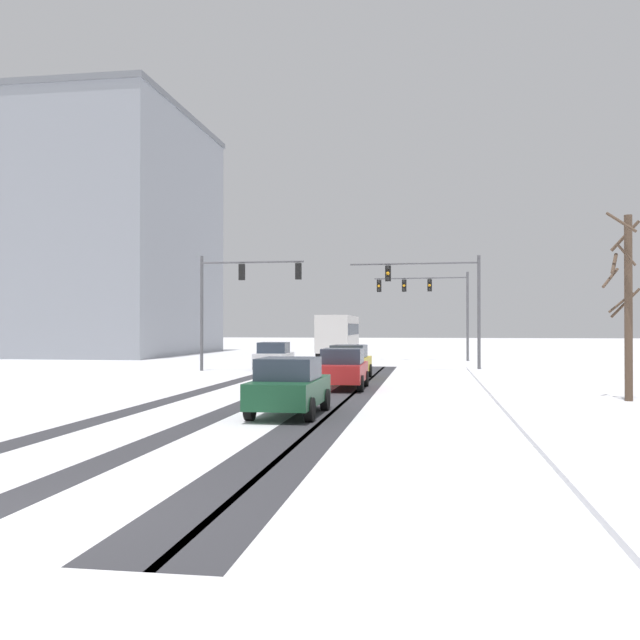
% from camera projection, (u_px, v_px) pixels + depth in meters
% --- Properties ---
extents(ground_plane, '(300.00, 300.00, 0.00)m').
position_uv_depth(ground_plane, '(38.00, 518.00, 9.10)').
color(ground_plane, white).
extents(wheel_track_left_lane, '(1.02, 37.12, 0.01)m').
position_uv_depth(wheel_track_left_lane, '(340.00, 395.00, 25.49)').
color(wheel_track_left_lane, '#38383D').
rests_on(wheel_track_left_lane, ground).
extents(wheel_track_right_lane, '(0.82, 37.12, 0.01)m').
position_uv_depth(wheel_track_right_lane, '(268.00, 394.00, 25.90)').
color(wheel_track_right_lane, '#38383D').
rests_on(wheel_track_right_lane, ground).
extents(wheel_track_center, '(0.84, 37.12, 0.01)m').
position_uv_depth(wheel_track_center, '(361.00, 395.00, 25.37)').
color(wheel_track_center, '#38383D').
rests_on(wheel_track_center, ground).
extents(wheel_track_oncoming, '(0.81, 37.12, 0.01)m').
position_uv_depth(wheel_track_oncoming, '(195.00, 393.00, 26.34)').
color(wheel_track_oncoming, '#38383D').
rests_on(wheel_track_oncoming, ground).
extents(sidewalk_kerb_right, '(4.00, 37.12, 0.12)m').
position_uv_depth(sidewalk_kerb_right, '(559.00, 402.00, 22.68)').
color(sidewalk_kerb_right, white).
rests_on(sidewalk_kerb_right, ground).
extents(traffic_signal_near_left, '(5.98, 0.46, 6.50)m').
position_uv_depth(traffic_signal_near_left, '(237.00, 288.00, 39.38)').
color(traffic_signal_near_left, '#56565B').
rests_on(traffic_signal_near_left, ground).
extents(traffic_signal_near_right, '(7.36, 0.41, 6.50)m').
position_uv_depth(traffic_signal_near_right, '(441.00, 291.00, 39.69)').
color(traffic_signal_near_right, '#56565B').
rests_on(traffic_signal_near_right, ground).
extents(traffic_signal_far_right, '(6.92, 0.73, 6.50)m').
position_uv_depth(traffic_signal_far_right, '(429.00, 295.00, 51.78)').
color(traffic_signal_far_right, '#56565B').
rests_on(traffic_signal_far_right, ground).
extents(car_white_lead, '(1.98, 4.18, 1.62)m').
position_uv_depth(car_white_lead, '(274.00, 357.00, 39.34)').
color(car_white_lead, silver).
rests_on(car_white_lead, ground).
extents(car_yellow_cab_second, '(1.93, 4.15, 1.62)m').
position_uv_depth(car_yellow_cab_second, '(349.00, 362.00, 33.51)').
color(car_yellow_cab_second, yellow).
rests_on(car_yellow_cab_second, ground).
extents(car_red_third, '(1.88, 4.12, 1.62)m').
position_uv_depth(car_red_third, '(343.00, 369.00, 28.01)').
color(car_red_third, red).
rests_on(car_red_third, ground).
extents(car_dark_green_fourth, '(1.87, 4.12, 1.62)m').
position_uv_depth(car_dark_green_fourth, '(289.00, 386.00, 19.67)').
color(car_dark_green_fourth, '#194C2D').
rests_on(car_dark_green_fourth, ground).
extents(bus_oncoming, '(2.87, 11.06, 3.38)m').
position_uv_depth(bus_oncoming, '(339.00, 333.00, 57.74)').
color(bus_oncoming, silver).
rests_on(bus_oncoming, ground).
extents(bare_tree_sidewalk_mid, '(1.41, 1.64, 6.35)m').
position_uv_depth(bare_tree_sidewalk_mid, '(627.00, 301.00, 23.55)').
color(bare_tree_sidewalk_mid, brown).
rests_on(bare_tree_sidewalk_mid, ground).
extents(office_building_far_left_block, '(25.28, 21.51, 21.55)m').
position_uv_depth(office_building_far_left_block, '(58.00, 237.00, 64.43)').
color(office_building_far_left_block, '#9399A3').
rests_on(office_building_far_left_block, ground).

